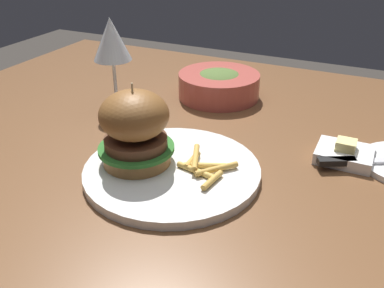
% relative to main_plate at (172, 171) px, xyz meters
% --- Properties ---
extents(dining_table, '(1.21, 0.97, 0.74)m').
position_rel_main_plate_xyz_m(dining_table, '(-0.03, 0.12, -0.09)').
color(dining_table, brown).
rests_on(dining_table, ground).
extents(main_plate, '(0.27, 0.27, 0.01)m').
position_rel_main_plate_xyz_m(main_plate, '(0.00, 0.00, 0.00)').
color(main_plate, white).
rests_on(main_plate, dining_table).
extents(burger_sandwich, '(0.12, 0.12, 0.13)m').
position_rel_main_plate_xyz_m(burger_sandwich, '(-0.06, -0.01, 0.07)').
color(burger_sandwich, '#9E6B38').
rests_on(burger_sandwich, main_plate).
extents(fries_pile, '(0.09, 0.10, 0.02)m').
position_rel_main_plate_xyz_m(fries_pile, '(0.05, 0.01, 0.01)').
color(fries_pile, '#EABC5B').
rests_on(fries_pile, main_plate).
extents(wine_glass, '(0.07, 0.07, 0.19)m').
position_rel_main_plate_xyz_m(wine_glass, '(-0.21, 0.17, 0.14)').
color(wine_glass, silver).
rests_on(wine_glass, dining_table).
extents(table_knife, '(0.21, 0.12, 0.01)m').
position_rel_main_plate_xyz_m(table_knife, '(0.28, 0.16, 0.01)').
color(table_knife, silver).
rests_on(table_knife, bread_plate).
extents(butter_dish, '(0.09, 0.07, 0.04)m').
position_rel_main_plate_xyz_m(butter_dish, '(0.24, 0.16, 0.00)').
color(butter_dish, white).
rests_on(butter_dish, dining_table).
extents(soup_bowl, '(0.18, 0.18, 0.06)m').
position_rel_main_plate_xyz_m(soup_bowl, '(-0.06, 0.33, 0.02)').
color(soup_bowl, '#B24C42').
rests_on(soup_bowl, dining_table).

